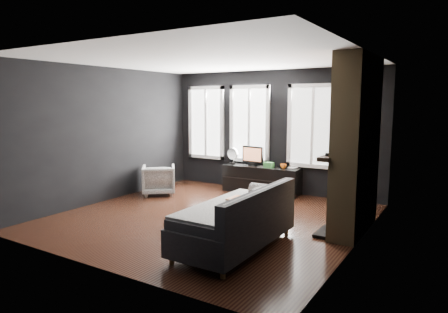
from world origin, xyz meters
The scene contains 18 objects.
floor centered at (0.00, 0.00, 0.00)m, with size 5.00×5.00×0.00m, color black.
ceiling centered at (0.00, 0.00, 2.70)m, with size 5.00×5.00×0.00m, color white.
wall_back centered at (0.00, 2.50, 1.35)m, with size 5.00×0.02×2.70m, color black.
wall_left centered at (-2.50, 0.00, 1.35)m, with size 0.02×5.00×2.70m, color black.
wall_right centered at (2.50, 0.00, 1.35)m, with size 0.02×5.00×2.70m, color black.
windows centered at (-0.45, 2.46, 2.38)m, with size 4.00×0.16×1.76m, color white, non-canonical shape.
fireplace centered at (2.30, 0.60, 1.35)m, with size 0.70×1.62×2.70m, color #93724C, non-canonical shape.
sofa centered at (1.10, -1.03, 0.44)m, with size 1.02×2.03×0.87m, color #272629, non-canonical shape.
stripe_pillow centered at (1.32, -0.69, 0.63)m, with size 0.09×0.37×0.37m, color gray.
armchair centered at (-1.95, 0.90, 0.35)m, with size 0.68×0.64×0.70m, color white.
media_console centered at (-0.10, 2.24, 0.30)m, with size 1.73×0.54×0.59m, color black, non-canonical shape.
monitor centered at (-0.35, 2.25, 0.84)m, with size 0.55×0.12×0.49m, color black, non-canonical shape.
desk_fan centered at (-0.83, 2.19, 0.78)m, with size 0.27×0.27×0.38m, color #999999, non-canonical shape.
mug centered at (0.42, 2.19, 0.66)m, with size 0.13×0.10×0.13m, color orange.
book centered at (0.49, 2.35, 0.70)m, with size 0.16×0.02×0.21m, color beige.
storage_box centered at (0.09, 2.17, 0.65)m, with size 0.21×0.13×0.11m, color #387D38.
mantel_vase centered at (2.05, 1.05, 1.33)m, with size 0.20×0.21×0.20m, color gold.
mantel_clock centered at (2.05, 0.05, 1.25)m, with size 0.12×0.12×0.04m, color black.
Camera 1 is at (3.77, -5.63, 2.01)m, focal length 32.00 mm.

